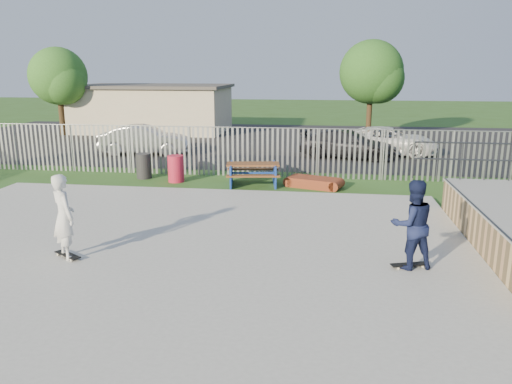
# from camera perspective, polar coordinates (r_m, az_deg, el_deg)

# --- Properties ---
(ground) EXTENTS (120.00, 120.00, 0.00)m
(ground) POSITION_cam_1_polar(r_m,az_deg,el_deg) (12.29, -11.10, -6.91)
(ground) COLOR #30541C
(ground) RESTS_ON ground
(concrete_slab) EXTENTS (15.00, 12.00, 0.15)m
(concrete_slab) POSITION_cam_1_polar(r_m,az_deg,el_deg) (12.26, -11.12, -6.58)
(concrete_slab) COLOR #A1A19C
(concrete_slab) RESTS_ON ground
(fence) EXTENTS (26.04, 16.02, 2.00)m
(fence) POSITION_cam_1_polar(r_m,az_deg,el_deg) (16.03, -2.64, 2.00)
(fence) COLOR gray
(fence) RESTS_ON ground
(picnic_table) EXTENTS (2.20, 1.90, 0.83)m
(picnic_table) POSITION_cam_1_polar(r_m,az_deg,el_deg) (18.92, -0.36, 2.09)
(picnic_table) COLOR brown
(picnic_table) RESTS_ON ground
(funbox) EXTENTS (1.97, 1.42, 0.36)m
(funbox) POSITION_cam_1_polar(r_m,az_deg,el_deg) (18.72, 6.62, 1.09)
(funbox) COLOR maroon
(funbox) RESTS_ON ground
(trash_bin_red) EXTENTS (0.62, 0.62, 1.04)m
(trash_bin_red) POSITION_cam_1_polar(r_m,az_deg,el_deg) (19.66, -9.13, 2.65)
(trash_bin_red) COLOR #B91C35
(trash_bin_red) RESTS_ON ground
(trash_bin_grey) EXTENTS (0.60, 0.60, 1.01)m
(trash_bin_grey) POSITION_cam_1_polar(r_m,az_deg,el_deg) (20.55, -12.70, 2.93)
(trash_bin_grey) COLOR #252528
(trash_bin_grey) RESTS_ON ground
(parking_lot) EXTENTS (40.00, 18.00, 0.02)m
(parking_lot) POSITION_cam_1_polar(r_m,az_deg,el_deg) (30.39, 0.41, 5.83)
(parking_lot) COLOR black
(parking_lot) RESTS_ON ground
(car_silver) EXTENTS (4.66, 2.16, 1.48)m
(car_silver) POSITION_cam_1_polar(r_m,az_deg,el_deg) (26.18, -12.62, 5.83)
(car_silver) COLOR #B3B2B7
(car_silver) RESTS_ON parking_lot
(car_dark) EXTENTS (4.96, 2.86, 1.35)m
(car_dark) POSITION_cam_1_polar(r_m,az_deg,el_deg) (25.01, 10.39, 5.42)
(car_dark) COLOR black
(car_dark) RESTS_ON parking_lot
(car_white) EXTENTS (5.33, 3.16, 1.39)m
(car_white) POSITION_cam_1_polar(r_m,az_deg,el_deg) (26.48, 14.84, 5.69)
(car_white) COLOR white
(car_white) RESTS_ON parking_lot
(building) EXTENTS (10.40, 6.40, 3.20)m
(building) POSITION_cam_1_polar(r_m,az_deg,el_deg) (35.95, -11.66, 9.39)
(building) COLOR beige
(building) RESTS_ON ground
(tree_left) EXTENTS (3.66, 3.66, 5.65)m
(tree_left) POSITION_cam_1_polar(r_m,az_deg,el_deg) (35.28, -21.68, 12.19)
(tree_left) COLOR #43301B
(tree_left) RESTS_ON ground
(tree_mid) EXTENTS (3.92, 3.92, 6.04)m
(tree_mid) POSITION_cam_1_polar(r_m,az_deg,el_deg) (32.50, 13.05, 13.20)
(tree_mid) COLOR #442F1B
(tree_mid) RESTS_ON ground
(skateboard_a) EXTENTS (0.82, 0.43, 0.08)m
(skateboard_a) POSITION_cam_1_polar(r_m,az_deg,el_deg) (11.36, 17.08, -8.03)
(skateboard_a) COLOR black
(skateboard_a) RESTS_ON concrete_slab
(skateboard_b) EXTENTS (0.79, 0.58, 0.08)m
(skateboard_b) POSITION_cam_1_polar(r_m,az_deg,el_deg) (12.18, -20.72, -6.82)
(skateboard_b) COLOR black
(skateboard_b) RESTS_ON concrete_slab
(skater_navy) EXTENTS (1.11, 0.98, 1.93)m
(skater_navy) POSITION_cam_1_polar(r_m,az_deg,el_deg) (11.06, 17.42, -3.56)
(skater_navy) COLOR #131A3E
(skater_navy) RESTS_ON concrete_slab
(skater_white) EXTENTS (0.84, 0.81, 1.93)m
(skater_white) POSITION_cam_1_polar(r_m,az_deg,el_deg) (11.90, -21.11, -2.63)
(skater_white) COLOR silver
(skater_white) RESTS_ON concrete_slab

